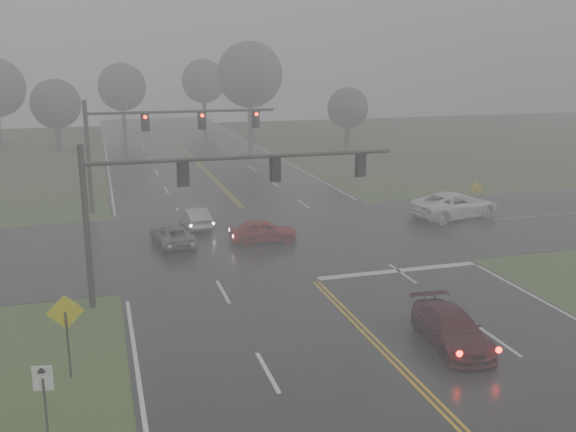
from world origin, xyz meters
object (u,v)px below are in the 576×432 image
object	(u,v)px
pickup_white	(454,218)
signal_gantry_near	(189,188)
sedan_maroon	(450,345)
sedan_silver	(195,228)
sedan_red	(263,242)
car_grey	(172,245)
signal_gantry_far	(148,133)

from	to	relation	value
pickup_white	signal_gantry_near	world-z (taller)	signal_gantry_near
sedan_maroon	sedan_silver	size ratio (longest dim) A/B	1.18
pickup_white	sedan_red	bearing A→B (deg)	87.24
sedan_red	car_grey	world-z (taller)	sedan_red
signal_gantry_near	signal_gantry_far	world-z (taller)	signal_gantry_far
sedan_red	pickup_white	bearing A→B (deg)	-77.32
sedan_silver	car_grey	bearing A→B (deg)	56.43
sedan_red	car_grey	xyz separation A→B (m)	(-5.12, 0.88, 0.00)
sedan_maroon	sedan_red	xyz separation A→B (m)	(-3.30, 15.22, 0.00)
sedan_red	sedan_silver	size ratio (longest dim) A/B	1.00
sedan_red	signal_gantry_near	bearing A→B (deg)	149.54
sedan_silver	signal_gantry_far	bearing A→B (deg)	-76.23
pickup_white	signal_gantry_far	distance (m)	21.51
sedan_silver	sedan_red	bearing A→B (deg)	120.90
sedan_silver	car_grey	size ratio (longest dim) A/B	0.93
signal_gantry_near	sedan_maroon	bearing A→B (deg)	-42.64
sedan_silver	car_grey	xyz separation A→B (m)	(-1.80, -3.49, 0.00)
sedan_maroon	signal_gantry_far	world-z (taller)	signal_gantry_far
pickup_white	signal_gantry_near	size ratio (longest dim) A/B	0.44
pickup_white	signal_gantry_near	distance (m)	21.63
car_grey	pickup_white	bearing A→B (deg)	176.08
sedan_red	pickup_white	xyz separation A→B (m)	(13.66, 2.03, 0.00)
sedan_maroon	sedan_red	bearing A→B (deg)	107.77
car_grey	sedan_red	bearing A→B (deg)	162.79
sedan_red	car_grey	size ratio (longest dim) A/B	0.93
sedan_red	signal_gantry_far	bearing A→B (deg)	32.29
sedan_maroon	car_grey	distance (m)	18.17
sedan_maroon	pickup_white	size ratio (longest dim) A/B	0.75
sedan_maroon	signal_gantry_near	world-z (taller)	signal_gantry_near
pickup_white	signal_gantry_far	world-z (taller)	signal_gantry_far
sedan_maroon	signal_gantry_far	distance (m)	27.47
sedan_silver	car_grey	distance (m)	3.93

